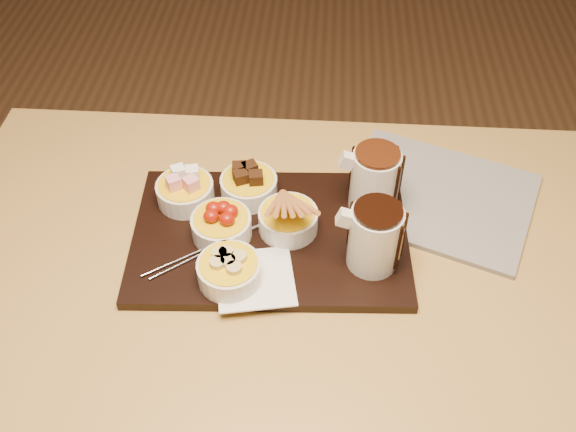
# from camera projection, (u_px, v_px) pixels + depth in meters

# --- Properties ---
(dining_table) EXTENTS (1.20, 0.80, 0.75)m
(dining_table) POSITION_uv_depth(u_px,v_px,m) (284.00, 307.00, 1.11)
(dining_table) COLOR #B08841
(dining_table) RESTS_ON ground
(serving_board) EXTENTS (0.48, 0.32, 0.02)m
(serving_board) POSITION_uv_depth(u_px,v_px,m) (270.00, 236.00, 1.08)
(serving_board) COLOR black
(serving_board) RESTS_ON dining_table
(napkin) EXTENTS (0.14, 0.14, 0.00)m
(napkin) POSITION_uv_depth(u_px,v_px,m) (255.00, 279.00, 1.01)
(napkin) COLOR white
(napkin) RESTS_ON serving_board
(bowl_marshmallows) EXTENTS (0.10, 0.10, 0.04)m
(bowl_marshmallows) POSITION_uv_depth(u_px,v_px,m) (185.00, 192.00, 1.12)
(bowl_marshmallows) COLOR silver
(bowl_marshmallows) RESTS_ON serving_board
(bowl_cake) EXTENTS (0.10, 0.10, 0.04)m
(bowl_cake) POSITION_uv_depth(u_px,v_px,m) (249.00, 187.00, 1.12)
(bowl_cake) COLOR silver
(bowl_cake) RESTS_ON serving_board
(bowl_strawberries) EXTENTS (0.10, 0.10, 0.04)m
(bowl_strawberries) POSITION_uv_depth(u_px,v_px,m) (222.00, 226.00, 1.06)
(bowl_strawberries) COLOR silver
(bowl_strawberries) RESTS_ON serving_board
(bowl_biscotti) EXTENTS (0.10, 0.10, 0.04)m
(bowl_biscotti) POSITION_uv_depth(u_px,v_px,m) (288.00, 221.00, 1.07)
(bowl_biscotti) COLOR silver
(bowl_biscotti) RESTS_ON serving_board
(bowl_bananas) EXTENTS (0.10, 0.10, 0.04)m
(bowl_bananas) POSITION_uv_depth(u_px,v_px,m) (229.00, 271.00, 0.99)
(bowl_bananas) COLOR silver
(bowl_bananas) RESTS_ON serving_board
(pitcher_dark_chocolate) EXTENTS (0.09, 0.09, 0.11)m
(pitcher_dark_chocolate) POSITION_uv_depth(u_px,v_px,m) (375.00, 238.00, 0.99)
(pitcher_dark_chocolate) COLOR silver
(pitcher_dark_chocolate) RESTS_ON serving_board
(pitcher_milk_chocolate) EXTENTS (0.09, 0.09, 0.11)m
(pitcher_milk_chocolate) POSITION_uv_depth(u_px,v_px,m) (374.00, 181.00, 1.08)
(pitcher_milk_chocolate) COLOR silver
(pitcher_milk_chocolate) RESTS_ON serving_board
(fondue_skewers) EXTENTS (0.17, 0.23, 0.01)m
(fondue_skewers) POSITION_uv_depth(u_px,v_px,m) (215.00, 244.00, 1.05)
(fondue_skewers) COLOR silver
(fondue_skewers) RESTS_ON serving_board
(newspaper) EXTENTS (0.40, 0.36, 0.01)m
(newspaper) POSITION_uv_depth(u_px,v_px,m) (437.00, 196.00, 1.15)
(newspaper) COLOR beige
(newspaper) RESTS_ON dining_table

